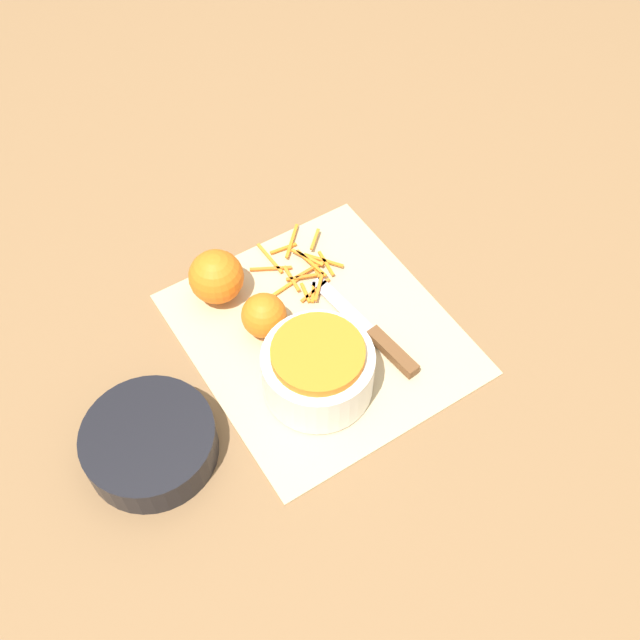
% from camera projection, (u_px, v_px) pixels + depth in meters
% --- Properties ---
extents(ground_plane, '(4.00, 4.00, 0.00)m').
position_uv_depth(ground_plane, '(320.00, 334.00, 1.12)').
color(ground_plane, olive).
extents(cutting_board, '(0.40, 0.37, 0.01)m').
position_uv_depth(cutting_board, '(320.00, 333.00, 1.11)').
color(cutting_board, '#CCB284').
rests_on(cutting_board, ground_plane).
extents(bowl_speckled, '(0.15, 0.15, 0.09)m').
position_uv_depth(bowl_speckled, '(318.00, 369.00, 1.02)').
color(bowl_speckled, silver).
rests_on(bowl_speckled, cutting_board).
extents(bowl_dark, '(0.18, 0.18, 0.05)m').
position_uv_depth(bowl_dark, '(150.00, 443.00, 0.98)').
color(bowl_dark, black).
rests_on(bowl_dark, ground_plane).
extents(knife, '(0.23, 0.05, 0.02)m').
position_uv_depth(knife, '(381.00, 341.00, 1.09)').
color(knife, brown).
rests_on(knife, cutting_board).
extents(orange_left, '(0.07, 0.07, 0.07)m').
position_uv_depth(orange_left, '(264.00, 315.00, 1.09)').
color(orange_left, orange).
rests_on(orange_left, cutting_board).
extents(orange_right, '(0.08, 0.08, 0.08)m').
position_uv_depth(orange_right, '(216.00, 277.00, 1.12)').
color(orange_right, orange).
rests_on(orange_right, cutting_board).
extents(peel_pile, '(0.16, 0.15, 0.01)m').
position_uv_depth(peel_pile, '(302.00, 268.00, 1.18)').
color(peel_pile, orange).
rests_on(peel_pile, cutting_board).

